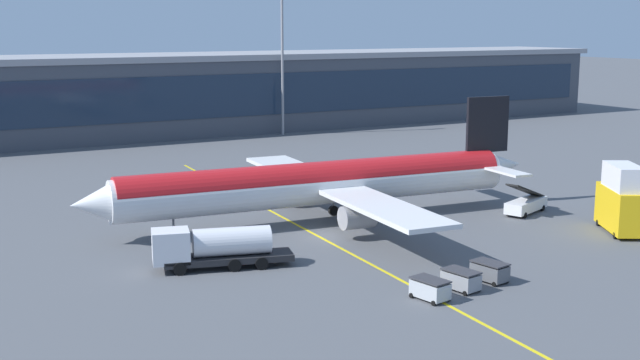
{
  "coord_description": "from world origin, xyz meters",
  "views": [
    {
      "loc": [
        -35.28,
        -61.37,
        18.54
      ],
      "look_at": [
        1.0,
        2.94,
        4.5
      ],
      "focal_mm": 45.66,
      "sensor_mm": 36.0,
      "label": 1
    }
  ],
  "objects_px": {
    "fuel_tanker": "(213,247)",
    "baggage_cart_2": "(490,271)",
    "belt_loader": "(526,204)",
    "baggage_cart_0": "(430,289)",
    "baggage_cart_1": "(461,280)",
    "catering_lift": "(621,200)",
    "main_airliner": "(322,183)"
  },
  "relations": [
    {
      "from": "baggage_cart_1",
      "to": "catering_lift",
      "type": "bearing_deg",
      "value": 14.12
    },
    {
      "from": "catering_lift",
      "to": "baggage_cart_1",
      "type": "relative_size",
      "value": 2.48
    },
    {
      "from": "baggage_cart_0",
      "to": "fuel_tanker",
      "type": "bearing_deg",
      "value": 125.78
    },
    {
      "from": "main_airliner",
      "to": "baggage_cart_1",
      "type": "relative_size",
      "value": 16.21
    },
    {
      "from": "catering_lift",
      "to": "baggage_cart_1",
      "type": "distance_m",
      "value": 23.91
    },
    {
      "from": "catering_lift",
      "to": "fuel_tanker",
      "type": "bearing_deg",
      "value": 167.96
    },
    {
      "from": "fuel_tanker",
      "to": "belt_loader",
      "type": "distance_m",
      "value": 34.57
    },
    {
      "from": "baggage_cart_0",
      "to": "baggage_cart_1",
      "type": "relative_size",
      "value": 1.0
    },
    {
      "from": "catering_lift",
      "to": "baggage_cart_0",
      "type": "bearing_deg",
      "value": -166.36
    },
    {
      "from": "baggage_cart_0",
      "to": "baggage_cart_2",
      "type": "distance_m",
      "value": 6.4
    },
    {
      "from": "fuel_tanker",
      "to": "baggage_cart_2",
      "type": "xyz_separation_m",
      "value": [
        16.49,
        -13.01,
        -0.96
      ]
    },
    {
      "from": "belt_loader",
      "to": "fuel_tanker",
      "type": "bearing_deg",
      "value": -176.28
    },
    {
      "from": "catering_lift",
      "to": "baggage_cart_1",
      "type": "xyz_separation_m",
      "value": [
        -23.09,
        -5.81,
        -2.28
      ]
    },
    {
      "from": "belt_loader",
      "to": "baggage_cart_2",
      "type": "relative_size",
      "value": 2.4
    },
    {
      "from": "belt_loader",
      "to": "baggage_cart_1",
      "type": "height_order",
      "value": "belt_loader"
    },
    {
      "from": "main_airliner",
      "to": "catering_lift",
      "type": "relative_size",
      "value": 6.55
    },
    {
      "from": "fuel_tanker",
      "to": "catering_lift",
      "type": "xyz_separation_m",
      "value": [
        36.42,
        -7.77,
        1.32
      ]
    },
    {
      "from": "catering_lift",
      "to": "belt_loader",
      "type": "bearing_deg",
      "value": 100.9
    },
    {
      "from": "belt_loader",
      "to": "baggage_cart_2",
      "type": "height_order",
      "value": "belt_loader"
    },
    {
      "from": "fuel_tanker",
      "to": "baggage_cart_1",
      "type": "distance_m",
      "value": 19.05
    },
    {
      "from": "fuel_tanker",
      "to": "catering_lift",
      "type": "height_order",
      "value": "catering_lift"
    },
    {
      "from": "main_airliner",
      "to": "belt_loader",
      "type": "xyz_separation_m",
      "value": [
        19.57,
        -7.11,
        -2.78
      ]
    },
    {
      "from": "belt_loader",
      "to": "baggage_cart_0",
      "type": "xyz_separation_m",
      "value": [
        -24.31,
        -16.37,
        -0.21
      ]
    },
    {
      "from": "catering_lift",
      "to": "main_airliner",
      "type": "bearing_deg",
      "value": 141.48
    },
    {
      "from": "baggage_cart_0",
      "to": "belt_loader",
      "type": "bearing_deg",
      "value": 33.96
    },
    {
      "from": "main_airliner",
      "to": "belt_loader",
      "type": "bearing_deg",
      "value": -19.96
    },
    {
      "from": "catering_lift",
      "to": "baggage_cart_1",
      "type": "height_order",
      "value": "catering_lift"
    },
    {
      "from": "baggage_cart_0",
      "to": "baggage_cart_1",
      "type": "distance_m",
      "value": 3.2
    },
    {
      "from": "fuel_tanker",
      "to": "belt_loader",
      "type": "height_order",
      "value": "belt_loader"
    },
    {
      "from": "baggage_cart_1",
      "to": "baggage_cart_2",
      "type": "xyz_separation_m",
      "value": [
        3.15,
        0.56,
        0.0
      ]
    },
    {
      "from": "fuel_tanker",
      "to": "baggage_cart_1",
      "type": "height_order",
      "value": "fuel_tanker"
    },
    {
      "from": "baggage_cart_1",
      "to": "main_airliner",
      "type": "bearing_deg",
      "value": 86.03
    }
  ]
}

